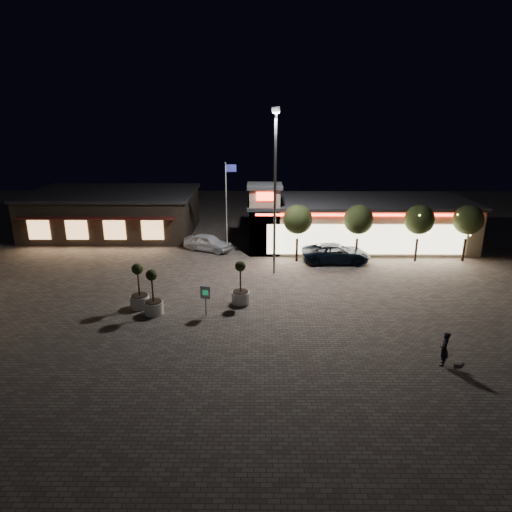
{
  "coord_description": "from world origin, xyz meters",
  "views": [
    {
      "loc": [
        0.86,
        -25.59,
        12.32
      ],
      "look_at": [
        0.61,
        6.0,
        2.03
      ],
      "focal_mm": 32.0,
      "sensor_mm": 36.0,
      "label": 1
    }
  ],
  "objects_px": {
    "pickup_truck": "(336,253)",
    "planter_mid": "(153,300)",
    "planter_left": "(139,294)",
    "white_sedan": "(208,242)",
    "pedestrian": "(444,349)",
    "valet_sign": "(205,295)"
  },
  "relations": [
    {
      "from": "pedestrian",
      "to": "valet_sign",
      "type": "distance_m",
      "value": 13.78
    },
    {
      "from": "pickup_truck",
      "to": "pedestrian",
      "type": "distance_m",
      "value": 16.28
    },
    {
      "from": "pedestrian",
      "to": "valet_sign",
      "type": "xyz_separation_m",
      "value": [
        -12.54,
        5.71,
        0.46
      ]
    },
    {
      "from": "pickup_truck",
      "to": "pedestrian",
      "type": "xyz_separation_m",
      "value": [
        2.85,
        -16.03,
        0.11
      ]
    },
    {
      "from": "white_sedan",
      "to": "pedestrian",
      "type": "relative_size",
      "value": 2.48
    },
    {
      "from": "white_sedan",
      "to": "planter_mid",
      "type": "xyz_separation_m",
      "value": [
        -1.96,
        -13.31,
        0.15
      ]
    },
    {
      "from": "pedestrian",
      "to": "planter_left",
      "type": "xyz_separation_m",
      "value": [
        -16.93,
        6.82,
        0.03
      ]
    },
    {
      "from": "planter_left",
      "to": "valet_sign",
      "type": "height_order",
      "value": "planter_left"
    },
    {
      "from": "planter_mid",
      "to": "valet_sign",
      "type": "distance_m",
      "value": 3.33
    },
    {
      "from": "planter_left",
      "to": "valet_sign",
      "type": "relative_size",
      "value": 1.55
    },
    {
      "from": "white_sedan",
      "to": "valet_sign",
      "type": "xyz_separation_m",
      "value": [
        1.33,
        -13.5,
        0.6
      ]
    },
    {
      "from": "white_sedan",
      "to": "planter_left",
      "type": "height_order",
      "value": "planter_left"
    },
    {
      "from": "planter_mid",
      "to": "valet_sign",
      "type": "xyz_separation_m",
      "value": [
        3.29,
        -0.19,
        0.45
      ]
    },
    {
      "from": "planter_left",
      "to": "white_sedan",
      "type": "bearing_deg",
      "value": 76.13
    },
    {
      "from": "pickup_truck",
      "to": "planter_mid",
      "type": "bearing_deg",
      "value": 127.37
    },
    {
      "from": "pedestrian",
      "to": "valet_sign",
      "type": "bearing_deg",
      "value": -89.41
    },
    {
      "from": "planter_left",
      "to": "valet_sign",
      "type": "bearing_deg",
      "value": -14.26
    },
    {
      "from": "pickup_truck",
      "to": "valet_sign",
      "type": "relative_size",
      "value": 2.91
    },
    {
      "from": "pickup_truck",
      "to": "white_sedan",
      "type": "xyz_separation_m",
      "value": [
        -11.02,
        3.18,
        -0.03
      ]
    },
    {
      "from": "planter_left",
      "to": "planter_mid",
      "type": "distance_m",
      "value": 1.44
    },
    {
      "from": "white_sedan",
      "to": "planter_left",
      "type": "bearing_deg",
      "value": -170.29
    },
    {
      "from": "pedestrian",
      "to": "planter_left",
      "type": "bearing_deg",
      "value": -86.89
    }
  ]
}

